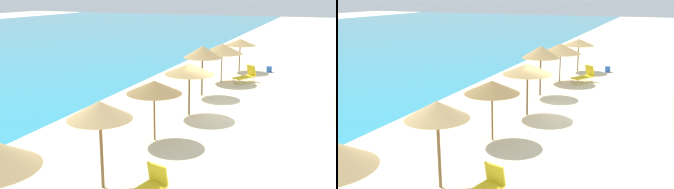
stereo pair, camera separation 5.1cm
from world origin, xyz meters
TOP-DOWN VIEW (x-y plane):
  - ground_plane at (0.00, 0.00)m, footprint 160.00×160.00m
  - beach_umbrella_1 at (-8.43, 1.19)m, footprint 1.93×1.93m
  - beach_umbrella_2 at (-4.24, 1.37)m, footprint 2.20×2.20m
  - beach_umbrella_3 at (-0.60, 1.20)m, footprint 2.40×2.40m
  - beach_umbrella_4 at (3.16, 1.76)m, footprint 2.16×2.16m
  - beach_umbrella_5 at (6.96, 1.63)m, footprint 2.68×2.68m
  - beach_umbrella_6 at (11.00, 1.33)m, footprint 2.31×2.31m
  - lounge_chair_0 at (7.45, 0.10)m, footprint 1.78×1.37m
  - lounge_chair_1 at (-8.53, -0.38)m, footprint 1.52×0.98m
  - cooler_box at (11.49, -0.80)m, footprint 0.58×0.46m

SIDE VIEW (x-z plane):
  - ground_plane at x=0.00m, z-range 0.00..0.00m
  - cooler_box at x=11.49m, z-range 0.00..0.42m
  - lounge_chair_1 at x=-8.53m, z-range -0.09..0.83m
  - lounge_chair_0 at x=7.45m, z-range -0.09..1.01m
  - beach_umbrella_6 at x=11.00m, z-range 0.96..3.38m
  - beach_umbrella_2 at x=-4.24m, z-range 0.96..3.40m
  - beach_umbrella_5 at x=6.96m, z-range 0.94..3.48m
  - beach_umbrella_3 at x=-0.60m, z-range 1.00..3.52m
  - beach_umbrella_1 at x=-8.43m, z-range 1.08..3.82m
  - beach_umbrella_4 at x=3.16m, z-range 1.08..3.94m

